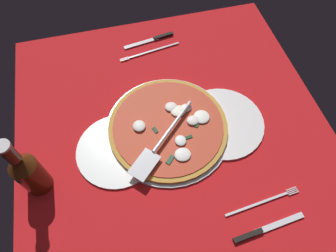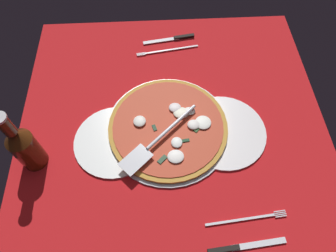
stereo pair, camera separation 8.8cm
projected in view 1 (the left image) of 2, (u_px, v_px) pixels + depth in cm
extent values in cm
cube|color=red|center=(171.00, 123.00, 91.11)|extent=(91.15, 91.15, 0.80)
cube|color=white|center=(256.00, 26.00, 112.53)|extent=(8.29, 8.29, 0.10)
cube|color=white|center=(275.00, 58.00, 104.25)|extent=(8.29, 8.29, 0.10)
cube|color=white|center=(297.00, 95.00, 95.97)|extent=(8.29, 8.29, 0.10)
cube|color=white|center=(323.00, 140.00, 87.69)|extent=(8.29, 8.29, 0.10)
cube|color=silver|center=(228.00, 15.00, 115.62)|extent=(8.29, 8.29, 0.10)
cube|color=silver|center=(244.00, 46.00, 107.34)|extent=(8.29, 8.29, 0.10)
cube|color=white|center=(262.00, 81.00, 99.06)|extent=(8.29, 8.29, 0.10)
cube|color=white|center=(285.00, 122.00, 90.78)|extent=(8.29, 8.29, 0.10)
cube|color=white|center=(311.00, 172.00, 82.50)|extent=(8.29, 8.29, 0.10)
cube|color=white|center=(214.00, 34.00, 110.43)|extent=(8.29, 8.29, 0.10)
cube|color=white|center=(230.00, 67.00, 102.15)|extent=(8.29, 8.29, 0.10)
cube|color=white|center=(248.00, 106.00, 93.87)|extent=(8.29, 8.29, 0.10)
cube|color=white|center=(271.00, 152.00, 85.59)|extent=(8.29, 8.29, 0.10)
cube|color=white|center=(297.00, 209.00, 77.31)|extent=(8.29, 8.29, 0.10)
cube|color=white|center=(186.00, 23.00, 113.52)|extent=(8.29, 8.29, 0.10)
cube|color=white|center=(199.00, 54.00, 105.24)|extent=(8.29, 8.29, 0.10)
cube|color=white|center=(215.00, 91.00, 96.96)|extent=(8.29, 8.29, 0.10)
cube|color=white|center=(233.00, 134.00, 88.68)|extent=(8.29, 8.29, 0.10)
cube|color=white|center=(255.00, 186.00, 80.40)|extent=(8.29, 8.29, 0.10)
cube|color=white|center=(282.00, 251.00, 72.12)|extent=(8.29, 8.29, 0.10)
cube|color=white|center=(170.00, 42.00, 108.33)|extent=(8.29, 8.29, 0.10)
cube|color=white|center=(183.00, 76.00, 100.05)|extent=(8.29, 8.29, 0.10)
cube|color=white|center=(198.00, 117.00, 91.77)|extent=(8.29, 8.29, 0.10)
cube|color=white|center=(215.00, 166.00, 83.49)|extent=(8.29, 8.29, 0.10)
cube|color=white|center=(237.00, 225.00, 75.21)|extent=(8.29, 8.29, 0.10)
cube|color=white|center=(143.00, 30.00, 111.42)|extent=(8.29, 8.29, 0.10)
cube|color=white|center=(153.00, 63.00, 103.14)|extent=(8.29, 8.29, 0.10)
cube|color=white|center=(165.00, 101.00, 94.86)|extent=(8.29, 8.29, 0.10)
cube|color=silver|center=(178.00, 146.00, 86.58)|extent=(8.29, 8.29, 0.10)
cube|color=white|center=(195.00, 201.00, 78.30)|extent=(8.29, 8.29, 0.10)
cube|color=white|center=(125.00, 50.00, 106.24)|extent=(8.29, 8.29, 0.10)
cube|color=white|center=(134.00, 86.00, 97.96)|extent=(8.29, 8.29, 0.10)
cube|color=white|center=(144.00, 128.00, 89.68)|extent=(8.29, 8.29, 0.10)
cube|color=white|center=(157.00, 179.00, 81.40)|extent=(8.29, 8.29, 0.10)
cube|color=white|center=(172.00, 242.00, 73.12)|extent=(8.29, 8.29, 0.10)
cube|color=white|center=(98.00, 38.00, 109.33)|extent=(8.29, 8.29, 0.10)
cube|color=white|center=(105.00, 72.00, 101.05)|extent=(8.29, 8.29, 0.10)
cube|color=white|center=(112.00, 112.00, 92.77)|extent=(8.29, 8.29, 0.10)
cube|color=white|center=(122.00, 159.00, 84.49)|extent=(8.29, 8.29, 0.10)
cube|color=white|center=(133.00, 217.00, 76.21)|extent=(8.29, 8.29, 0.10)
cube|color=white|center=(78.00, 58.00, 104.14)|extent=(8.29, 8.29, 0.10)
cube|color=white|center=(83.00, 96.00, 95.86)|extent=(8.29, 8.29, 0.10)
cube|color=white|center=(89.00, 140.00, 87.58)|extent=(8.29, 8.29, 0.10)
cube|color=white|center=(96.00, 194.00, 79.30)|extent=(8.29, 8.29, 0.10)
cube|color=silver|center=(52.00, 46.00, 107.23)|extent=(8.29, 8.29, 0.10)
cube|color=white|center=(55.00, 81.00, 98.95)|extent=(8.29, 8.29, 0.10)
cube|color=white|center=(58.00, 123.00, 90.67)|extent=(8.29, 8.29, 0.10)
cube|color=silver|center=(62.00, 173.00, 82.39)|extent=(8.29, 8.29, 0.10)
cube|color=white|center=(66.00, 234.00, 74.11)|extent=(8.29, 8.29, 0.10)
cube|color=white|center=(28.00, 67.00, 102.04)|extent=(8.29, 8.29, 0.10)
cube|color=white|center=(29.00, 106.00, 93.76)|extent=(8.29, 8.29, 0.10)
cube|color=white|center=(30.00, 153.00, 85.48)|extent=(8.29, 8.29, 0.10)
cube|color=white|center=(31.00, 210.00, 77.20)|extent=(8.29, 8.29, 0.10)
cylinder|color=#ABB3BC|center=(168.00, 129.00, 89.04)|extent=(36.88, 36.88, 0.92)
cylinder|color=white|center=(222.00, 123.00, 90.06)|extent=(24.94, 24.94, 1.00)
cylinder|color=white|center=(118.00, 150.00, 85.31)|extent=(23.21, 23.21, 1.00)
cylinder|color=#C18C36|center=(168.00, 127.00, 88.19)|extent=(34.88, 34.88, 1.07)
cylinder|color=#BB3F27|center=(168.00, 126.00, 87.61)|extent=(32.25, 32.25, 0.30)
ellipsoid|color=white|center=(178.00, 111.00, 89.54)|extent=(4.69, 3.98, 0.89)
ellipsoid|color=silver|center=(171.00, 107.00, 90.26)|extent=(3.66, 3.39, 0.99)
ellipsoid|color=white|center=(139.00, 126.00, 86.69)|extent=(3.67, 3.87, 1.16)
ellipsoid|color=white|center=(202.00, 117.00, 88.49)|extent=(4.71, 4.72, 0.87)
ellipsoid|color=white|center=(183.00, 154.00, 82.20)|extent=(4.58, 4.15, 0.86)
ellipsoid|color=white|center=(193.00, 120.00, 87.73)|extent=(3.66, 3.36, 1.06)
ellipsoid|color=white|center=(181.00, 141.00, 84.39)|extent=(3.16, 3.43, 0.89)
ellipsoid|color=white|center=(186.00, 108.00, 90.09)|extent=(3.50, 2.89, 0.92)
cube|color=#193821|center=(155.00, 130.00, 86.51)|extent=(1.57, 2.25, 0.30)
cube|color=#14381C|center=(189.00, 137.00, 85.28)|extent=(2.29, 1.15, 0.30)
cube|color=#26462E|center=(170.00, 160.00, 81.70)|extent=(2.93, 2.90, 0.30)
cube|color=#244D22|center=(197.00, 124.00, 87.54)|extent=(2.38, 2.47, 0.30)
cube|color=silver|center=(144.00, 165.00, 79.68)|extent=(9.76, 9.61, 0.30)
cylinder|color=silver|center=(173.00, 126.00, 85.48)|extent=(14.91, 14.10, 1.00)
cube|color=white|center=(152.00, 46.00, 106.67)|extent=(19.93, 14.02, 0.60)
cube|color=silver|center=(154.00, 50.00, 105.09)|extent=(18.65, 3.41, 0.25)
cube|color=silver|center=(124.00, 58.00, 103.12)|extent=(3.00, 0.67, 0.25)
cube|color=silver|center=(124.00, 59.00, 102.91)|extent=(3.00, 0.67, 0.25)
cube|color=silver|center=(125.00, 60.00, 102.70)|extent=(3.00, 0.67, 0.25)
cube|color=black|center=(163.00, 36.00, 108.40)|extent=(7.52, 2.30, 0.80)
cube|color=silver|center=(142.00, 43.00, 106.96)|extent=(13.06, 3.34, 0.25)
cube|color=white|center=(262.00, 216.00, 76.02)|extent=(18.59, 15.28, 0.60)
cube|color=silver|center=(257.00, 204.00, 77.16)|extent=(17.79, 2.20, 0.25)
cube|color=silver|center=(294.00, 193.00, 78.62)|extent=(3.01, 0.49, 0.25)
cube|color=silver|center=(293.00, 192.00, 78.84)|extent=(3.01, 0.49, 0.25)
cube|color=silver|center=(292.00, 190.00, 79.05)|extent=(3.01, 0.49, 0.25)
cube|color=silver|center=(291.00, 189.00, 79.26)|extent=(3.01, 0.49, 0.25)
cube|color=black|center=(248.00, 235.00, 72.93)|extent=(7.78, 1.89, 0.80)
cube|color=silver|center=(279.00, 224.00, 74.65)|extent=(13.55, 2.61, 0.25)
cylinder|color=#47220C|center=(32.00, 176.00, 75.41)|extent=(6.73, 6.73, 12.22)
cone|color=#47220C|center=(19.00, 163.00, 68.52)|extent=(6.73, 6.73, 3.84)
cylinder|color=#47220C|center=(9.00, 153.00, 64.36)|extent=(2.99, 2.99, 5.87)
cylinder|color=#B7B7BC|center=(2.00, 146.00, 61.59)|extent=(3.44, 3.44, 0.60)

